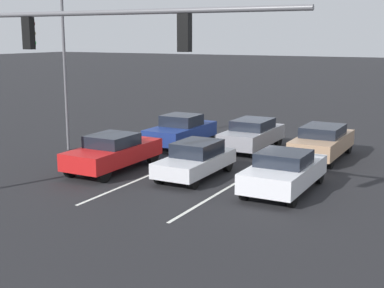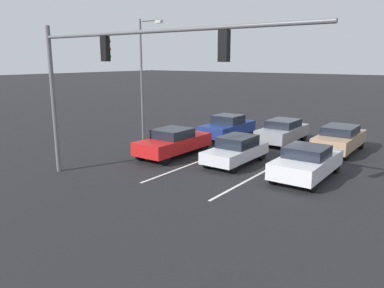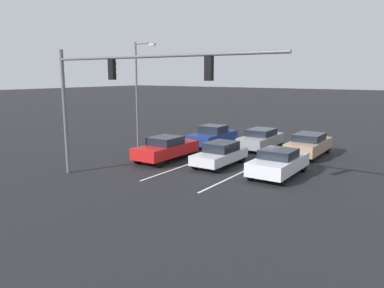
% 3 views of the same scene
% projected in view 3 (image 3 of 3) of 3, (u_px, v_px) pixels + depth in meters
% --- Properties ---
extents(ground_plane, '(240.00, 240.00, 0.00)m').
position_uv_depth(ground_plane, '(262.00, 149.00, 27.17)').
color(ground_plane, black).
extents(lane_stripe_left_divider, '(0.12, 17.17, 0.01)m').
position_uv_depth(lane_stripe_left_divider, '(271.00, 159.00, 24.10)').
color(lane_stripe_left_divider, silver).
rests_on(lane_stripe_left_divider, ground_plane).
extents(lane_stripe_center_divider, '(0.12, 17.17, 0.01)m').
position_uv_depth(lane_stripe_center_divider, '(223.00, 152.00, 26.03)').
color(lane_stripe_center_divider, silver).
rests_on(lane_stripe_center_divider, ground_plane).
extents(car_silver_midlane_front, '(1.70, 4.09, 1.42)m').
position_uv_depth(car_silver_midlane_front, '(220.00, 154.00, 22.09)').
color(car_silver_midlane_front, silver).
rests_on(car_silver_midlane_front, ground_plane).
extents(car_red_rightlane_front, '(1.88, 4.67, 1.53)m').
position_uv_depth(car_red_rightlane_front, '(166.00, 148.00, 23.47)').
color(car_red_rightlane_front, red).
rests_on(car_red_rightlane_front, ground_plane).
extents(car_white_leftlane_front, '(1.93, 4.40, 1.48)m').
position_uv_depth(car_white_leftlane_front, '(279.00, 162.00, 19.84)').
color(car_white_leftlane_front, silver).
rests_on(car_white_leftlane_front, ground_plane).
extents(car_gray_midlane_second, '(1.83, 4.39, 1.52)m').
position_uv_depth(car_gray_midlane_second, '(261.00, 139.00, 26.77)').
color(car_gray_midlane_second, gray).
rests_on(car_gray_midlane_second, ground_plane).
extents(car_tan_leftlane_second, '(1.87, 4.64, 1.53)m').
position_uv_depth(car_tan_leftlane_second, '(309.00, 144.00, 24.66)').
color(car_tan_leftlane_second, tan).
rests_on(car_tan_leftlane_second, ground_plane).
extents(car_navy_rightlane_second, '(1.94, 4.37, 1.58)m').
position_uv_depth(car_navy_rightlane_second, '(213.00, 136.00, 28.23)').
color(car_navy_rightlane_second, navy).
rests_on(car_navy_rightlane_second, ground_plane).
extents(traffic_signal_gantry, '(12.40, 0.37, 6.62)m').
position_uv_depth(traffic_signal_gantry, '(115.00, 84.00, 17.63)').
color(traffic_signal_gantry, slate).
rests_on(traffic_signal_gantry, ground_plane).
extents(street_lamp_right_shoulder, '(1.85, 0.24, 7.63)m').
position_uv_depth(street_lamp_right_shoulder, '(139.00, 88.00, 26.95)').
color(street_lamp_right_shoulder, slate).
rests_on(street_lamp_right_shoulder, ground_plane).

